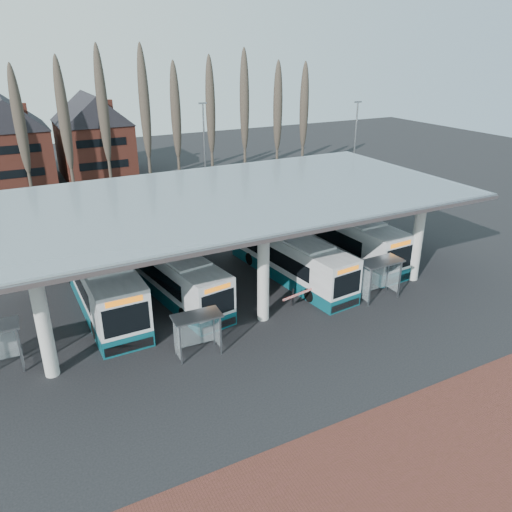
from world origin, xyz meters
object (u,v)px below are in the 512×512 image
bus_0 (99,277)px  bus_2 (289,257)px  shelter_1 (196,325)px  shelter_2 (378,270)px  bus_3 (339,234)px  bus_1 (171,273)px

bus_0 → bus_2: bearing=-11.3°
shelter_1 → shelter_2: shelter_2 is taller
bus_3 → shelter_1: bearing=-155.2°
shelter_1 → shelter_2: size_ratio=0.90×
bus_1 → shelter_1: bearing=-106.7°
bus_3 → shelter_1: 16.84m
bus_2 → shelter_2: bearing=-63.2°
bus_0 → bus_3: bearing=-2.4°
bus_0 → bus_1: size_ratio=1.12×
bus_0 → shelter_1: bus_0 is taller
shelter_1 → bus_3: bearing=30.2°
bus_2 → bus_3: (5.65, 1.82, 0.12)m
bus_0 → bus_2: (12.59, -2.34, -0.20)m
shelter_2 → bus_1: bearing=149.5°
bus_1 → bus_2: 8.31m
bus_0 → bus_1: bearing=-13.7°
shelter_1 → shelter_2: bearing=5.4°
shelter_1 → shelter_2: 12.72m
bus_0 → bus_3: bus_0 is taller
bus_1 → bus_0: bearing=158.6°
bus_1 → bus_3: (13.86, 0.49, 0.13)m
bus_2 → shelter_1: 11.03m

